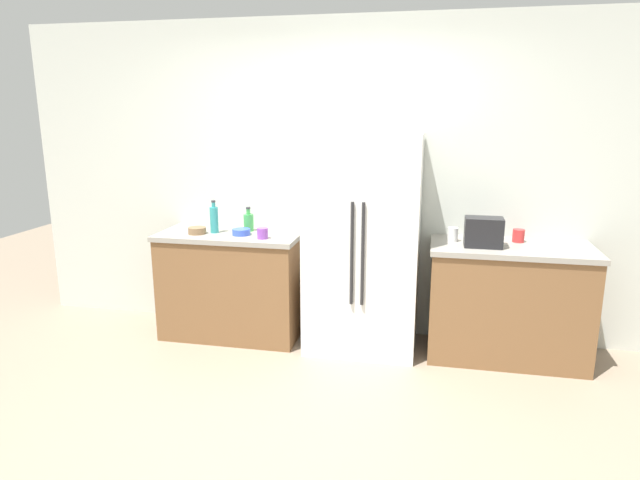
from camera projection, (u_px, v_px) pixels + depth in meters
name	position (u px, v px, depth m)	size (l,w,h in m)	color
ground_plane	(289.00, 436.00, 3.24)	(11.17, 11.17, 0.00)	gray
kitchen_back_panel	(341.00, 180.00, 4.60)	(5.58, 0.10, 2.61)	silver
counter_left	(233.00, 284.00, 4.64)	(1.17, 0.61, 0.89)	brown
counter_right	(508.00, 302.00, 4.19)	(1.20, 0.61, 0.89)	brown
refrigerator	(363.00, 244.00, 4.30)	(0.87, 0.65, 1.71)	white
toaster	(483.00, 232.00, 4.04)	(0.27, 0.18, 0.22)	black
bottle_a	(249.00, 222.00, 4.58)	(0.08, 0.08, 0.20)	green
bottle_b	(214.00, 219.00, 4.50)	(0.07, 0.07, 0.27)	teal
cup_a	(453.00, 234.00, 4.22)	(0.08, 0.08, 0.11)	white
cup_b	(263.00, 233.00, 4.31)	(0.09, 0.09, 0.09)	purple
cup_c	(518.00, 236.00, 4.20)	(0.09, 0.09, 0.10)	red
bowl_a	(197.00, 231.00, 4.48)	(0.15, 0.15, 0.05)	brown
bowl_b	(241.00, 232.00, 4.44)	(0.15, 0.15, 0.05)	blue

